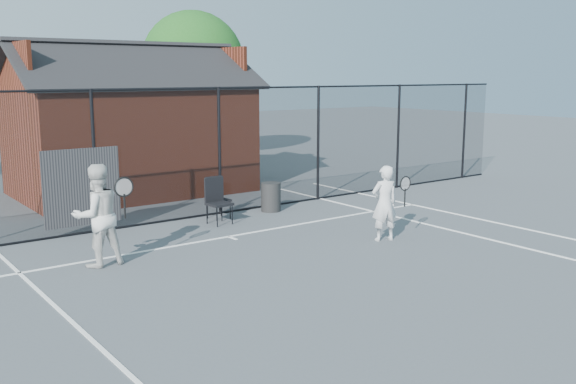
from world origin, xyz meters
TOP-DOWN VIEW (x-y plane):
  - ground at (0.00, 0.00)m, footprint 80.00×80.00m
  - court_lines at (0.00, -1.32)m, footprint 11.02×18.00m
  - fence at (-0.30, 5.00)m, footprint 22.04×3.00m
  - clubhouse at (0.50, 9.00)m, footprint 6.50×4.36m
  - tree_right at (5.50, 14.50)m, footprint 3.97×3.97m
  - player_front at (2.36, 0.90)m, footprint 0.72×0.57m
  - player_back at (-2.86, 2.63)m, footprint 0.98×0.73m
  - chair_left at (0.72, 4.60)m, footprint 0.48×0.50m
  - chair_right at (0.44, 4.10)m, footprint 0.52×0.54m
  - waste_bin at (2.14, 4.53)m, footprint 0.55×0.55m

SIDE VIEW (x-z plane):
  - ground at x=0.00m, z-range 0.00..0.00m
  - court_lines at x=0.00m, z-range 0.00..0.01m
  - waste_bin at x=2.14m, z-range 0.00..0.70m
  - chair_left at x=0.72m, z-range 0.00..0.94m
  - chair_right at x=0.44m, z-range 0.00..1.01m
  - player_front at x=2.36m, z-range 0.00..1.52m
  - player_back at x=-2.86m, z-range 0.00..1.79m
  - fence at x=-0.30m, z-range -0.05..2.95m
  - clubhouse at x=0.50m, z-range -0.49..3.70m
  - tree_right at x=5.50m, z-range 0.86..6.56m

